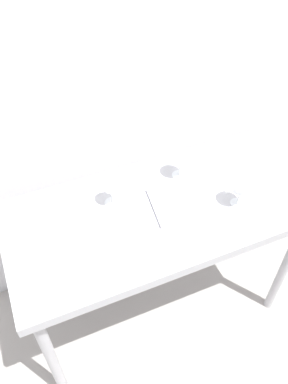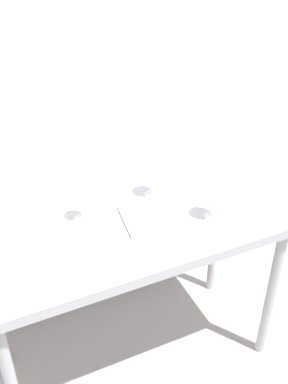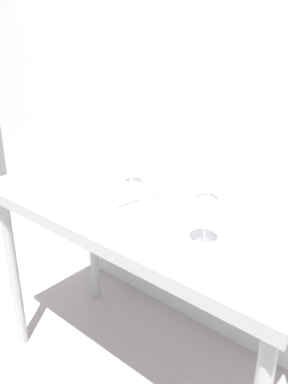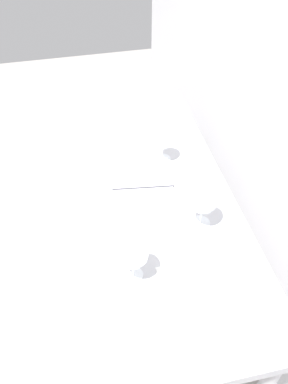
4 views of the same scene
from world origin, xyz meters
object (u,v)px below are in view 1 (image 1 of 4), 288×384
Objects in this scene: wine_glass_far_left at (111,186)px; wine_glass_near_right at (241,186)px; wine_glass_far_right at (180,158)px; open_notebook at (153,210)px; tasting_sheet_lower at (71,215)px; tasting_sheet_upper at (230,173)px.

wine_glass_far_left is 0.57m from wine_glass_near_right.
wine_glass_far_right is at bearing 7.33° from wine_glass_far_left.
wine_glass_far_left reaches higher than open_notebook.
tasting_sheet_lower is at bearing -175.43° from wine_glass_far_right.
open_notebook is (-0.37, 0.11, -0.11)m from wine_glass_near_right.
wine_glass_near_right is (0.16, -0.27, -0.00)m from wine_glass_far_right.
wine_glass_far_left is at bearing -172.67° from wine_glass_far_right.
tasting_sheet_lower is (-0.19, 0.00, -0.11)m from wine_glass_far_left.
wine_glass_near_right is at bearing -59.32° from wine_glass_far_right.
open_notebook is at bearing -169.26° from tasting_sheet_upper.
tasting_sheet_upper is at bearing -3.47° from wine_glass_far_left.
wine_glass_near_right is 0.59× the size of tasting_sheet_lower.
open_notebook is 1.33× the size of tasting_sheet_lower.
wine_glass_far_right is at bearing 161.81° from tasting_sheet_upper.
tasting_sheet_upper is (0.45, 0.08, -0.00)m from open_notebook.
wine_glass_far_left is at bearing 156.81° from wine_glass_near_right.
wine_glass_far_left is at bearing 150.27° from open_notebook.
open_notebook is at bearing 6.53° from tasting_sheet_lower.
wine_glass_near_right is at bearing -112.41° from tasting_sheet_upper.
wine_glass_far_right is (0.36, 0.05, 0.01)m from wine_glass_far_left.
wine_glass_far_left is 0.61m from tasting_sheet_upper.
wine_glass_far_right reaches higher than tasting_sheet_lower.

